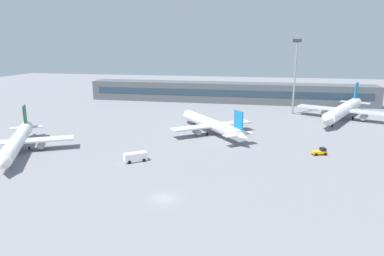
% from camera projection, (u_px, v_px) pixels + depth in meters
% --- Properties ---
extents(ground_plane, '(400.00, 400.00, 0.00)m').
position_uv_depth(ground_plane, '(203.00, 139.00, 98.10)').
color(ground_plane, gray).
extents(terminal_building, '(130.06, 12.13, 9.00)m').
position_uv_depth(terminal_building, '(227.00, 92.00, 160.55)').
color(terminal_building, '#4C5156').
rests_on(terminal_building, ground_plane).
extents(airplane_near, '(25.31, 34.87, 9.45)m').
position_uv_depth(airplane_near, '(17.00, 142.00, 84.53)').
color(airplane_near, white).
rests_on(airplane_near, ground_plane).
extents(airplane_mid, '(26.33, 31.24, 9.33)m').
position_uv_depth(airplane_mid, '(210.00, 124.00, 103.76)').
color(airplane_mid, white).
rests_on(airplane_mid, ground_plane).
extents(airplane_far, '(32.12, 44.54, 11.75)m').
position_uv_depth(airplane_far, '(343.00, 110.00, 122.18)').
color(airplane_far, silver).
rests_on(airplane_far, ground_plane).
extents(baggage_tug_yellow, '(3.90, 2.76, 1.75)m').
position_uv_depth(baggage_tug_yellow, '(320.00, 152.00, 83.65)').
color(baggage_tug_yellow, '#F2B20C').
rests_on(baggage_tug_yellow, ground_plane).
extents(service_van_white, '(5.35, 4.75, 2.08)m').
position_uv_depth(service_van_white, '(135.00, 157.00, 78.70)').
color(service_van_white, white).
rests_on(service_van_white, ground_plane).
extents(floodlight_tower_west, '(3.20, 0.80, 28.20)m').
position_uv_depth(floodlight_tower_west, '(295.00, 72.00, 129.66)').
color(floodlight_tower_west, gray).
rests_on(floodlight_tower_west, ground_plane).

